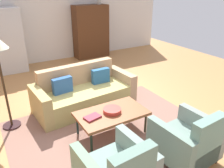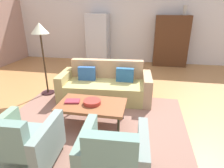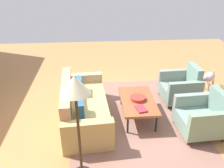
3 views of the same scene
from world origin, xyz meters
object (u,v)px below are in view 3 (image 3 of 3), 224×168
at_px(armchair_left, 203,117).
at_px(dog, 209,78).
at_px(fruit_bowl, 138,98).
at_px(floor_lamp, 76,95).
at_px(coffee_table, 138,101).
at_px(armchair_right, 182,88).
at_px(couch, 81,108).
at_px(book_stack, 141,109).

distance_m(armchair_left, dog, 1.98).
xyz_separation_m(armchair_left, dog, (1.75, -0.92, -0.03)).
distance_m(fruit_bowl, floor_lamp, 2.13).
distance_m(coffee_table, armchair_right, 1.31).
xyz_separation_m(armchair_left, floor_lamp, (-0.90, 2.30, 1.10)).
xyz_separation_m(couch, armchair_left, (-0.59, -2.35, 0.06)).
height_order(floor_lamp, dog, floor_lamp).
xyz_separation_m(armchair_right, dog, (0.55, -0.92, -0.03)).
relative_size(armchair_left, floor_lamp, 0.51).
bearing_deg(couch, fruit_bowl, 86.72).
xyz_separation_m(armchair_right, book_stack, (-0.97, 1.17, 0.09)).
bearing_deg(fruit_bowl, armchair_left, -117.47).
bearing_deg(coffee_table, floor_lamp, 142.97).
distance_m(book_stack, dog, 2.59).
height_order(couch, fruit_bowl, couch).
height_order(armchair_right, floor_lamp, floor_lamp).
bearing_deg(armchair_left, floor_lamp, 108.26).
height_order(couch, book_stack, couch).
height_order(armchair_left, armchair_right, same).
height_order(armchair_left, dog, armchair_left).
xyz_separation_m(coffee_table, book_stack, (-0.36, 0.00, 0.05)).
bearing_deg(dog, couch, -23.19).
bearing_deg(fruit_bowl, armchair_right, -63.02).
bearing_deg(floor_lamp, dog, -50.58).
relative_size(armchair_left, book_stack, 3.04).
bearing_deg(coffee_table, fruit_bowl, -0.00).
height_order(armchair_left, fruit_bowl, armchair_left).
bearing_deg(floor_lamp, armchair_left, -68.54).
xyz_separation_m(coffee_table, armchair_right, (0.60, -1.17, -0.04)).
distance_m(floor_lamp, dog, 4.32).
bearing_deg(coffee_table, couch, 90.30).
bearing_deg(armchair_left, book_stack, 75.54).
distance_m(couch, dog, 3.47).
xyz_separation_m(armchair_right, fruit_bowl, (-0.59, 1.17, 0.11)).
relative_size(coffee_table, armchair_right, 1.36).
height_order(armchair_right, book_stack, armchair_right).
height_order(coffee_table, floor_lamp, floor_lamp).
distance_m(armchair_right, book_stack, 1.52).
distance_m(couch, fruit_bowl, 1.20).
relative_size(coffee_table, floor_lamp, 0.70).
distance_m(armchair_left, floor_lamp, 2.70).
xyz_separation_m(fruit_bowl, dog, (1.14, -2.09, -0.14)).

